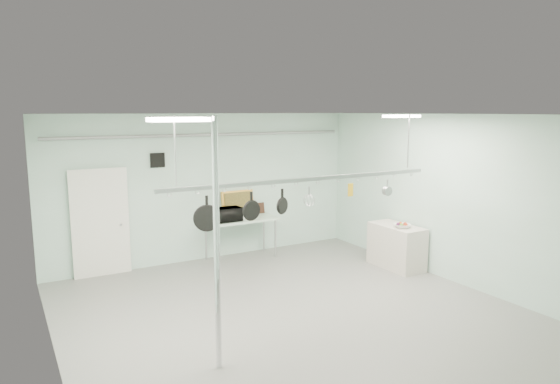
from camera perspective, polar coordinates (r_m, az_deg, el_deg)
floor at (r=8.03m, az=2.93°, el=-14.66°), size 8.00×8.00×0.00m
ceiling at (r=7.34m, az=3.14°, el=8.74°), size 7.00×8.00×0.02m
back_wall at (r=11.04m, az=-8.23°, el=0.55°), size 7.00×0.02×3.20m
right_wall at (r=9.83m, az=20.42°, el=-1.02°), size 0.02×8.00×3.20m
door at (r=10.48m, az=-19.85°, el=-3.44°), size 1.10×0.10×2.20m
wall_vent at (r=10.59m, az=-13.83°, el=3.55°), size 0.30×0.04×0.30m
conduit_pipe at (r=10.84m, az=-8.20°, el=6.50°), size 6.60×0.07×0.07m
chrome_pole at (r=6.24m, az=-7.24°, el=-6.19°), size 0.08×0.08×3.20m
prep_table at (r=11.06m, az=-4.50°, el=-3.42°), size 1.60×0.70×0.91m
side_cabinet at (r=10.77m, az=13.16°, el=-6.08°), size 0.60×1.20×0.90m
pot_rack at (r=7.77m, az=3.12°, el=1.67°), size 4.80×0.06×1.00m
light_panel_left at (r=5.66m, az=-11.50°, el=8.12°), size 0.65×0.30×0.05m
light_panel_right at (r=9.30m, az=13.73°, el=8.42°), size 0.65×0.30×0.05m
microwave at (r=10.79m, az=-5.91°, el=-2.56°), size 0.54×0.37×0.30m
coffee_canister at (r=11.06m, az=-4.21°, el=-2.51°), size 0.19×0.19×0.20m
painting_large at (r=11.28m, az=-4.86°, el=-1.29°), size 0.78×0.16×0.58m
painting_small at (r=11.54m, az=-2.50°, el=-1.86°), size 0.30×0.09×0.25m
fruit_bowl at (r=10.47m, az=13.79°, el=-3.78°), size 0.44×0.44×0.08m
skillet_left at (r=7.09m, az=-8.35°, el=-2.48°), size 0.39×0.17×0.52m
skillet_mid at (r=7.36m, az=-3.29°, el=-1.65°), size 0.31×0.11×0.44m
skillet_right at (r=7.59m, az=0.25°, el=-1.00°), size 0.26×0.17×0.37m
whisk at (r=7.84m, az=3.36°, el=-0.55°), size 0.23×0.23×0.33m
grater at (r=8.30m, az=8.06°, el=0.25°), size 0.10×0.05×0.23m
saucepan at (r=8.81m, az=12.15°, el=0.53°), size 0.17×0.10×0.27m
fruit_cluster at (r=10.46m, az=13.79°, el=-3.56°), size 0.24×0.24×0.09m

